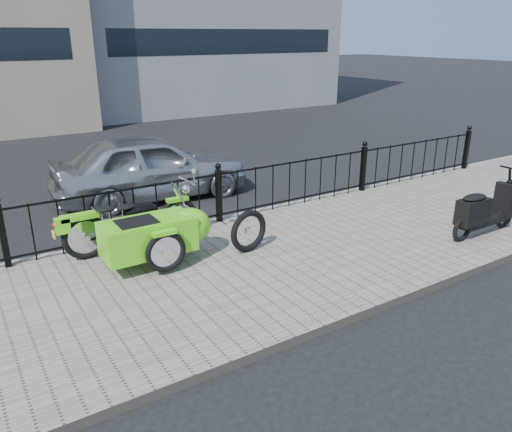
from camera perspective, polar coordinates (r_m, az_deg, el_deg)
ground at (r=8.08m, az=0.24°, el=-4.11°), size 120.00×120.00×0.00m
sidewalk at (r=7.67m, az=2.27°, el=-4.99°), size 30.00×3.80×0.12m
curb at (r=9.21m, az=-4.60°, el=-0.65°), size 30.00×0.10×0.12m
iron_fence at (r=8.92m, az=-4.27°, el=2.25°), size 14.11×0.11×1.08m
motorcycle_sidecar at (r=7.48m, az=-11.36°, el=-1.62°), size 2.28×1.48×0.98m
scooter at (r=9.07m, az=24.40°, el=0.43°), size 1.59×0.46×1.08m
spare_tire at (r=7.68m, az=-0.85°, el=-1.73°), size 0.68×0.18×0.68m
sedan_car at (r=10.75m, az=-11.93°, el=5.56°), size 4.14×1.87×1.38m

